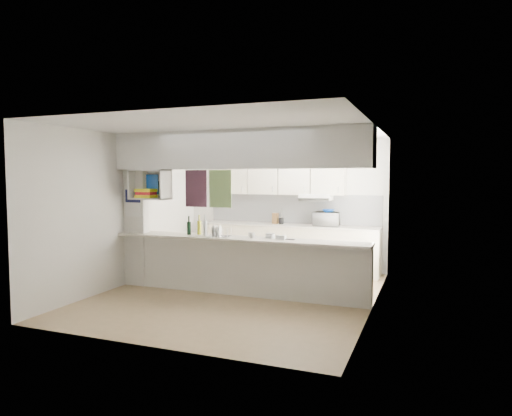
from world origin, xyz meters
The scene contains 16 objects.
floor centered at (0.00, 0.00, 0.00)m, with size 4.80×4.80×0.00m, color #9D845B.
ceiling centered at (0.00, 0.00, 2.60)m, with size 4.80×4.80×0.00m, color white.
wall_back centered at (0.00, 2.40, 1.30)m, with size 4.20×4.20×0.00m, color silver.
wall_left centered at (-2.10, 0.00, 1.30)m, with size 4.80×4.80×0.00m, color silver.
wall_right centered at (2.10, 0.00, 1.30)m, with size 4.80×4.80×0.00m, color silver.
servery_partition centered at (-0.17, 0.00, 1.66)m, with size 4.20×0.50×2.60m.
cubby_shelf centered at (-1.57, -0.06, 1.71)m, with size 0.65×0.35×0.50m.
kitchen_run centered at (0.16, 2.14, 0.83)m, with size 3.60×0.63×2.24m.
microwave centered at (0.96, 2.13, 1.05)m, with size 0.49×0.33×0.27m, color white.
bowl centered at (1.00, 2.13, 1.22)m, with size 0.24×0.24×0.06m, color #0E3C9E.
dish_rack centered at (-0.30, -0.05, 1.00)m, with size 0.40×0.33×0.19m.
cup centered at (0.27, -0.07, 0.98)m, with size 0.11×0.11×0.09m, color white.
wine_bottles centered at (-0.73, 0.05, 1.04)m, with size 0.37×0.15×0.34m.
plastic_tubs centered at (0.60, 0.09, 0.95)m, with size 0.49×0.23×0.07m.
utensil_jar centered at (0.04, 2.15, 0.99)m, with size 0.09×0.09×0.13m, color black.
knife_block centered at (-0.10, 2.18, 1.03)m, with size 0.11×0.09×0.22m, color brown.
Camera 1 is at (2.85, -6.58, 1.89)m, focal length 32.00 mm.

